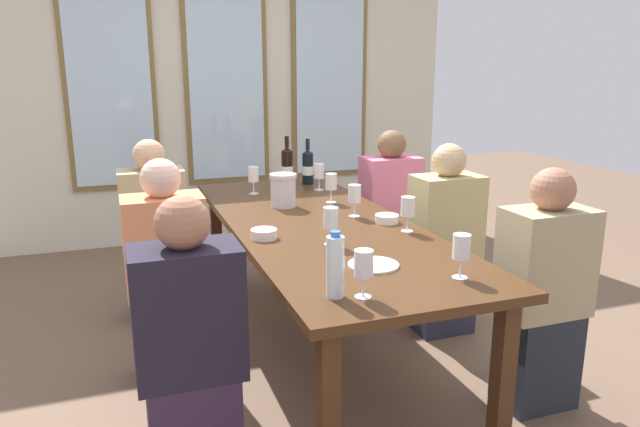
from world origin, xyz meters
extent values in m
plane|color=brown|center=(0.00, 0.00, 0.00)|extent=(12.00, 12.00, 0.00)
cube|color=beige|center=(0.00, 2.45, 1.45)|extent=(4.10, 0.06, 2.90)
cube|color=brown|center=(-0.95, 2.40, 1.45)|extent=(0.72, 0.03, 1.88)
cube|color=silver|center=(-0.95, 2.39, 1.45)|extent=(0.64, 0.01, 1.80)
cube|color=brown|center=(0.00, 2.40, 1.45)|extent=(0.72, 0.03, 1.88)
cube|color=silver|center=(0.00, 2.39, 1.45)|extent=(0.64, 0.01, 1.80)
cube|color=brown|center=(0.95, 2.40, 1.45)|extent=(0.72, 0.03, 1.88)
cube|color=silver|center=(0.95, 2.39, 1.45)|extent=(0.64, 0.01, 1.80)
cube|color=#442914|center=(0.00, 0.00, 0.72)|extent=(0.90, 2.39, 0.04)
cube|color=#442914|center=(-0.36, -1.10, 0.35)|extent=(0.07, 0.07, 0.70)
cube|color=#442914|center=(0.36, -1.10, 0.35)|extent=(0.07, 0.07, 0.70)
cube|color=#442914|center=(-0.36, 1.10, 0.35)|extent=(0.07, 0.07, 0.70)
cube|color=#442914|center=(0.36, 1.10, 0.35)|extent=(0.07, 0.07, 0.70)
cylinder|color=white|center=(-0.02, -0.72, 0.74)|extent=(0.21, 0.21, 0.01)
cylinder|color=silver|center=(-0.08, 0.40, 0.82)|extent=(0.14, 0.14, 0.17)
cylinder|color=silver|center=(-0.08, 0.40, 0.92)|extent=(0.16, 0.16, 0.02)
cylinder|color=black|center=(0.26, 0.97, 0.85)|extent=(0.07, 0.08, 0.21)
cone|color=black|center=(0.26, 0.97, 0.96)|extent=(0.07, 0.08, 0.02)
cylinder|color=black|center=(0.26, 0.97, 1.01)|extent=(0.03, 0.03, 0.08)
cylinder|color=white|center=(0.26, 0.97, 0.83)|extent=(0.08, 0.08, 0.06)
cylinder|color=black|center=(0.11, 0.95, 0.86)|extent=(0.08, 0.07, 0.24)
cone|color=black|center=(0.11, 0.95, 0.99)|extent=(0.08, 0.07, 0.02)
cylinder|color=black|center=(0.11, 0.95, 1.04)|extent=(0.03, 0.03, 0.08)
cylinder|color=white|center=(0.11, 0.95, 0.85)|extent=(0.08, 0.08, 0.06)
cylinder|color=white|center=(-0.34, -0.19, 0.76)|extent=(0.12, 0.12, 0.04)
cylinder|color=white|center=(0.33, -0.13, 0.76)|extent=(0.12, 0.12, 0.04)
cylinder|color=white|center=(-0.28, -0.97, 0.85)|extent=(0.06, 0.06, 0.22)
cylinder|color=blue|center=(-0.28, -0.97, 0.97)|extent=(0.04, 0.04, 0.02)
cylinder|color=white|center=(0.22, 0.05, 0.74)|extent=(0.06, 0.06, 0.00)
cylinder|color=white|center=(0.22, 0.05, 0.78)|extent=(0.01, 0.01, 0.07)
cylinder|color=white|center=(0.22, 0.05, 0.87)|extent=(0.07, 0.07, 0.09)
cylinder|color=maroon|center=(0.22, 0.05, 0.84)|extent=(0.06, 0.06, 0.04)
cylinder|color=white|center=(0.22, 0.40, 0.74)|extent=(0.06, 0.06, 0.00)
cylinder|color=white|center=(0.22, 0.40, 0.78)|extent=(0.01, 0.01, 0.07)
cylinder|color=white|center=(0.22, 0.40, 0.87)|extent=(0.07, 0.07, 0.09)
cylinder|color=beige|center=(0.22, 0.40, 0.84)|extent=(0.06, 0.06, 0.04)
cylinder|color=white|center=(0.23, -0.95, 0.74)|extent=(0.06, 0.06, 0.00)
cylinder|color=white|center=(0.23, -0.95, 0.78)|extent=(0.01, 0.01, 0.07)
cylinder|color=white|center=(0.23, -0.95, 0.87)|extent=(0.07, 0.07, 0.09)
cylinder|color=white|center=(-0.16, 0.79, 0.74)|extent=(0.06, 0.06, 0.00)
cylinder|color=white|center=(-0.16, 0.79, 0.78)|extent=(0.01, 0.01, 0.07)
cylinder|color=white|center=(-0.16, 0.79, 0.87)|extent=(0.07, 0.07, 0.09)
cylinder|color=white|center=(-0.19, -1.01, 0.74)|extent=(0.06, 0.06, 0.00)
cylinder|color=white|center=(-0.19, -1.01, 0.78)|extent=(0.01, 0.01, 0.07)
cylinder|color=white|center=(-0.19, -1.01, 0.87)|extent=(0.07, 0.07, 0.09)
cylinder|color=beige|center=(-0.19, -1.01, 0.83)|extent=(0.06, 0.06, 0.03)
cylinder|color=white|center=(-0.08, -0.38, 0.74)|extent=(0.06, 0.06, 0.00)
cylinder|color=white|center=(-0.08, -0.38, 0.78)|extent=(0.01, 0.01, 0.07)
cylinder|color=white|center=(-0.08, -0.38, 0.87)|extent=(0.07, 0.07, 0.09)
cylinder|color=beige|center=(-0.08, -0.38, 0.84)|extent=(0.06, 0.06, 0.03)
cylinder|color=white|center=(0.35, -0.31, 0.74)|extent=(0.06, 0.06, 0.00)
cylinder|color=white|center=(0.35, -0.31, 0.78)|extent=(0.01, 0.01, 0.07)
cylinder|color=white|center=(0.35, -0.31, 0.87)|extent=(0.07, 0.07, 0.09)
cylinder|color=beige|center=(0.35, -0.31, 0.84)|extent=(0.06, 0.06, 0.04)
cylinder|color=white|center=(0.27, 0.76, 0.74)|extent=(0.06, 0.06, 0.00)
cylinder|color=white|center=(0.27, 0.76, 0.78)|extent=(0.01, 0.01, 0.07)
cylinder|color=white|center=(0.27, 0.76, 0.87)|extent=(0.07, 0.07, 0.09)
cylinder|color=maroon|center=(0.27, 0.76, 0.84)|extent=(0.06, 0.06, 0.04)
cube|color=black|center=(-0.78, -0.81, 0.69)|extent=(0.38, 0.24, 0.48)
sphere|color=#A56A4E|center=(-0.78, -0.81, 1.02)|extent=(0.19, 0.19, 0.19)
cube|color=#232730|center=(0.78, -0.79, 0.23)|extent=(0.32, 0.24, 0.45)
cube|color=tan|center=(0.78, -0.79, 0.69)|extent=(0.38, 0.24, 0.48)
sphere|color=#A06951|center=(0.78, -0.79, 1.02)|extent=(0.19, 0.19, 0.19)
cube|color=#2C2D40|center=(-0.78, 0.79, 0.23)|extent=(0.32, 0.24, 0.45)
cube|color=tan|center=(-0.78, 0.79, 0.69)|extent=(0.38, 0.24, 0.48)
sphere|color=tan|center=(-0.78, 0.79, 1.02)|extent=(0.19, 0.19, 0.19)
cube|color=#27242D|center=(0.78, 0.75, 0.23)|extent=(0.32, 0.24, 0.45)
cube|color=pink|center=(0.78, 0.75, 0.69)|extent=(0.38, 0.24, 0.48)
sphere|color=brown|center=(0.78, 0.75, 1.02)|extent=(0.19, 0.19, 0.19)
cube|color=#2B2D36|center=(-0.78, 0.03, 0.23)|extent=(0.32, 0.24, 0.45)
cube|color=#E18555|center=(-0.78, 0.03, 0.69)|extent=(0.38, 0.24, 0.48)
sphere|color=beige|center=(-0.78, 0.03, 1.02)|extent=(0.19, 0.19, 0.19)
cube|color=#282A3D|center=(0.78, 0.04, 0.23)|extent=(0.32, 0.24, 0.45)
cube|color=tan|center=(0.78, 0.04, 0.69)|extent=(0.38, 0.24, 0.48)
sphere|color=tan|center=(0.78, 0.04, 1.02)|extent=(0.19, 0.19, 0.19)
camera|label=1|loc=(-0.99, -2.78, 1.54)|focal=33.21mm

